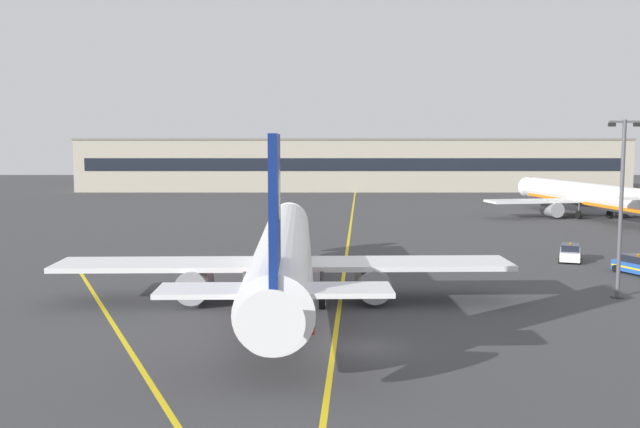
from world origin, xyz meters
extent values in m
plane|color=#3D3D3F|center=(0.00, 0.00, 0.00)|extent=(400.00, 400.00, 0.00)
cube|color=yellow|center=(0.00, 30.00, 0.00)|extent=(10.91, 179.70, 0.01)
cube|color=yellow|center=(-14.00, 2.00, 0.00)|extent=(24.93, 54.82, 0.01)
cylinder|color=white|center=(-5.05, 10.99, 3.50)|extent=(4.69, 36.08, 3.80)
cone|color=white|center=(-5.53, 30.29, 3.50)|extent=(3.67, 2.69, 3.61)
cone|color=white|center=(-4.57, -8.40, 3.90)|extent=(2.92, 2.87, 2.85)
cube|color=red|center=(-5.05, 10.99, 2.46)|extent=(4.54, 33.20, 0.44)
cube|color=black|center=(-5.48, 28.39, 4.17)|extent=(2.88, 1.17, 0.60)
cube|color=white|center=(-5.06, 11.59, 2.65)|extent=(32.11, 5.59, 0.36)
cylinder|color=gray|center=(-11.24, 10.44, 1.43)|extent=(2.39, 3.66, 2.30)
cylinder|color=black|center=(-11.28, 12.29, 1.43)|extent=(1.96, 0.23, 1.95)
cylinder|color=gray|center=(1.16, 10.75, 1.43)|extent=(2.39, 3.66, 2.30)
cylinder|color=black|center=(1.11, 12.60, 1.43)|extent=(1.96, 0.23, 1.95)
cube|color=navy|center=(-4.66, -4.80, 8.05)|extent=(0.52, 4.81, 7.20)
cylinder|color=white|center=(-4.66, -4.50, 8.77)|extent=(0.50, 2.41, 2.40)
cube|color=white|center=(-4.64, -5.40, 4.36)|extent=(11.07, 3.07, 0.24)
cylinder|color=#4C4C51|center=(-5.41, 25.49, 1.48)|extent=(0.24, 0.24, 1.60)
cylinder|color=black|center=(-5.41, 25.49, 0.45)|extent=(0.42, 0.91, 0.90)
cylinder|color=#4C4C51|center=(-7.60, 8.93, 1.77)|extent=(0.24, 0.24, 1.60)
cylinder|color=black|center=(-7.60, 8.93, 0.65)|extent=(0.43, 1.31, 1.30)
cylinder|color=#4C4C51|center=(-2.40, 9.06, 1.77)|extent=(0.24, 0.24, 1.60)
cylinder|color=black|center=(-2.40, 9.06, 0.65)|extent=(0.43, 1.31, 1.30)
cylinder|color=white|center=(37.22, 67.08, 3.32)|extent=(9.52, 34.27, 3.61)
cone|color=white|center=(34.02, 85.12, 3.32)|extent=(3.80, 3.03, 3.43)
cube|color=orange|center=(37.22, 67.08, 2.33)|extent=(8.98, 31.57, 0.42)
cube|color=black|center=(34.34, 83.34, 3.95)|extent=(2.85, 1.50, 0.57)
cube|color=white|center=(37.12, 67.64, 2.51)|extent=(30.70, 9.79, 0.34)
cylinder|color=gray|center=(31.50, 65.68, 1.36)|extent=(2.75, 3.75, 2.18)
cylinder|color=black|center=(31.19, 67.41, 1.36)|extent=(1.86, 0.49, 1.86)
cylinder|color=gray|center=(43.08, 67.74, 1.36)|extent=(2.75, 3.75, 2.18)
cylinder|color=black|center=(42.78, 69.47, 1.36)|extent=(1.86, 0.49, 1.86)
cylinder|color=#4C4C51|center=(34.82, 80.63, 1.40)|extent=(0.23, 0.23, 1.52)
cylinder|color=black|center=(34.82, 80.63, 0.43)|extent=(0.52, 0.91, 0.85)
cylinder|color=#4C4C51|center=(35.12, 64.78, 1.68)|extent=(0.23, 0.23, 1.52)
cylinder|color=black|center=(35.12, 64.78, 0.62)|extent=(0.59, 1.28, 1.23)
cylinder|color=#4C4C51|center=(39.98, 65.65, 1.68)|extent=(0.23, 0.23, 1.52)
cylinder|color=black|center=(39.98, 65.65, 0.62)|extent=(0.59, 1.28, 1.23)
cylinder|color=#515156|center=(19.05, 12.55, 6.41)|extent=(0.28, 0.28, 12.82)
cylinder|color=#333338|center=(19.05, 12.55, 0.05)|extent=(0.90, 0.90, 0.10)
cube|color=#515156|center=(19.05, 12.55, 12.67)|extent=(2.20, 0.16, 0.16)
cube|color=black|center=(18.15, 12.55, 12.47)|extent=(0.44, 0.36, 0.28)
cube|color=white|center=(21.11, 28.29, 0.62)|extent=(3.12, 4.56, 0.84)
cube|color=black|center=(21.08, 28.19, 1.34)|extent=(2.28, 2.71, 0.60)
cylinder|color=orange|center=(21.11, 28.29, 1.72)|extent=(0.14, 0.14, 0.14)
cube|color=yellow|center=(21.11, 28.29, 0.62)|extent=(3.09, 4.38, 0.14)
cylinder|color=black|center=(21.41, 26.53, 0.32)|extent=(0.42, 0.68, 0.64)
cylinder|color=black|center=(19.76, 27.13, 0.32)|extent=(0.42, 0.68, 0.64)
cylinder|color=black|center=(22.47, 29.44, 0.32)|extent=(0.42, 0.68, 0.64)
cylinder|color=black|center=(20.81, 30.04, 0.32)|extent=(0.42, 0.68, 0.64)
cube|color=black|center=(24.48, 21.67, 1.34)|extent=(2.36, 2.74, 0.60)
cylinder|color=black|center=(23.11, 22.67, 0.32)|extent=(0.45, 0.68, 0.64)
cylinder|color=black|center=(24.73, 23.35, 0.32)|extent=(0.45, 0.68, 0.64)
cone|color=orange|center=(-3.76, 26.14, 0.28)|extent=(0.36, 0.36, 0.55)
cylinder|color=white|center=(-3.76, 26.14, 0.30)|extent=(0.23, 0.23, 0.07)
cube|color=orange|center=(-3.76, 26.14, 0.01)|extent=(0.44, 0.44, 0.03)
cube|color=#B2A893|center=(4.89, 124.52, 5.76)|extent=(123.32, 12.00, 11.52)
cube|color=black|center=(4.89, 118.47, 6.16)|extent=(118.38, 0.12, 2.80)
cube|color=gray|center=(4.89, 124.52, 11.72)|extent=(123.72, 12.40, 0.40)
camera|label=1|loc=(-2.52, -38.22, 11.32)|focal=40.02mm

